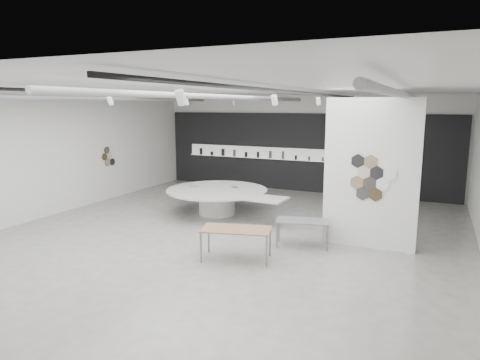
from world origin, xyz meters
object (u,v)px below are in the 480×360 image
at_px(partition_column, 371,174).
at_px(sample_table_stone, 303,222).
at_px(display_island, 219,198).
at_px(kitchen_counter, 388,189).
at_px(sample_table_wood, 236,231).

bearing_deg(partition_column, sample_table_stone, -154.83).
distance_m(partition_column, sample_table_stone, 2.01).
relative_size(display_island, kitchen_counter, 2.88).
bearing_deg(partition_column, sample_table_wood, -139.17).
distance_m(partition_column, kitchen_counter, 5.72).
distance_m(display_island, sample_table_stone, 3.79).
relative_size(partition_column, sample_table_stone, 2.59).
bearing_deg(display_island, sample_table_wood, -53.50).
height_order(partition_column, sample_table_stone, partition_column).
xyz_separation_m(sample_table_wood, kitchen_counter, (2.43, 7.74, -0.25)).
relative_size(partition_column, kitchen_counter, 2.49).
bearing_deg(kitchen_counter, partition_column, -89.61).
xyz_separation_m(sample_table_wood, sample_table_stone, (1.09, 1.51, -0.06)).
relative_size(sample_table_wood, sample_table_stone, 1.20).
distance_m(display_island, sample_table_wood, 4.05).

